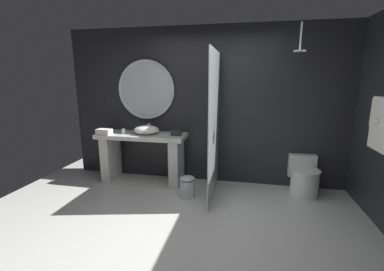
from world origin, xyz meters
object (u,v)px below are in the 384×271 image
at_px(vessel_sink, 147,130).
at_px(rain_shower_head, 300,47).
at_px(tissue_box, 176,133).
at_px(waste_bin, 187,187).
at_px(folded_hand_towel, 104,132).
at_px(toilet, 304,177).
at_px(tumbler_cup, 124,131).
at_px(round_wall_mirror, 146,90).

xyz_separation_m(vessel_sink, rain_shower_head, (2.30, -0.11, 1.26)).
height_order(tissue_box, rain_shower_head, rain_shower_head).
bearing_deg(waste_bin, folded_hand_towel, 169.31).
bearing_deg(toilet, tissue_box, -178.07).
relative_size(tissue_box, toilet, 0.26).
height_order(rain_shower_head, folded_hand_towel, rain_shower_head).
distance_m(tumbler_cup, tissue_box, 0.91).
xyz_separation_m(tissue_box, toilet, (2.02, 0.07, -0.63)).
xyz_separation_m(vessel_sink, folded_hand_towel, (-0.68, -0.17, -0.03)).
height_order(tumbler_cup, tissue_box, same).
bearing_deg(round_wall_mirror, vessel_sink, -71.32).
height_order(rain_shower_head, waste_bin, rain_shower_head).
height_order(toilet, folded_hand_towel, folded_hand_towel).
relative_size(tissue_box, rain_shower_head, 0.42).
bearing_deg(folded_hand_towel, waste_bin, -10.69).
bearing_deg(waste_bin, tissue_box, 122.84).
distance_m(rain_shower_head, waste_bin, 2.53).
height_order(vessel_sink, round_wall_mirror, round_wall_mirror).
distance_m(tumbler_cup, waste_bin, 1.45).
distance_m(tissue_box, rain_shower_head, 2.20).
bearing_deg(waste_bin, vessel_sink, 150.49).
distance_m(vessel_sink, folded_hand_towel, 0.70).
height_order(tissue_box, round_wall_mirror, round_wall_mirror).
relative_size(round_wall_mirror, folded_hand_towel, 4.19).
bearing_deg(rain_shower_head, toilet, 34.32).
xyz_separation_m(vessel_sink, round_wall_mirror, (-0.09, 0.26, 0.65)).
bearing_deg(tissue_box, tumbler_cup, -177.36).
distance_m(vessel_sink, rain_shower_head, 2.62).
xyz_separation_m(round_wall_mirror, toilet, (2.63, -0.20, -1.31)).
height_order(round_wall_mirror, folded_hand_towel, round_wall_mirror).
xyz_separation_m(tumbler_cup, waste_bin, (1.19, -0.40, -0.72)).
distance_m(vessel_sink, toilet, 2.62).
distance_m(tissue_box, toilet, 2.12).
height_order(vessel_sink, toilet, vessel_sink).
relative_size(vessel_sink, round_wall_mirror, 0.42).
height_order(tissue_box, toilet, tissue_box).
bearing_deg(vessel_sink, toilet, 1.26).
height_order(tumbler_cup, folded_hand_towel, folded_hand_towel).
bearing_deg(vessel_sink, tumbler_cup, -172.07).
bearing_deg(rain_shower_head, waste_bin, -167.08).
relative_size(tissue_box, round_wall_mirror, 0.16).
xyz_separation_m(tumbler_cup, toilet, (2.93, 0.11, -0.63)).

